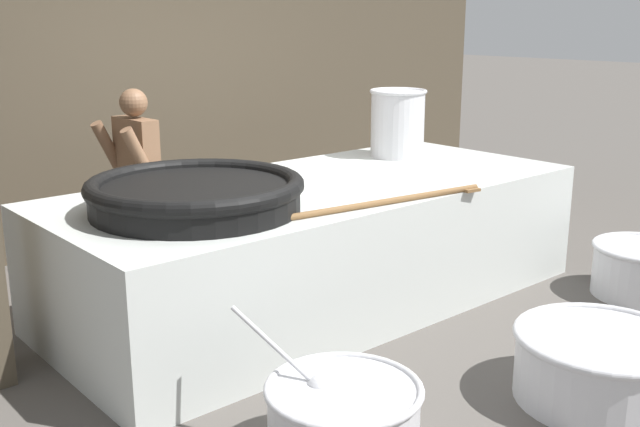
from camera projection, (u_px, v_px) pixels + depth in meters
ground_plane at (320, 300)px, 5.49m from camera, size 60.00×60.00×0.00m
back_wall at (145, 23)px, 6.76m from camera, size 8.85×0.24×3.92m
hearth_platform at (320, 243)px, 5.38m from camera, size 3.83×1.68×0.88m
giant_wok_near at (196, 193)px, 4.49m from camera, size 1.31×1.31×0.21m
stock_pot at (398, 122)px, 6.21m from camera, size 0.47×0.47×0.56m
stirring_paddle at (396, 200)px, 4.71m from camera, size 1.49×0.28×0.04m
cook at (137, 180)px, 5.68m from camera, size 0.36×0.55×1.50m
prep_bowl_vegetables at (343, 420)px, 3.45m from camera, size 0.74×0.91×0.68m
prep_bowl_extra at (600, 364)px, 4.01m from camera, size 0.94×0.94×0.39m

